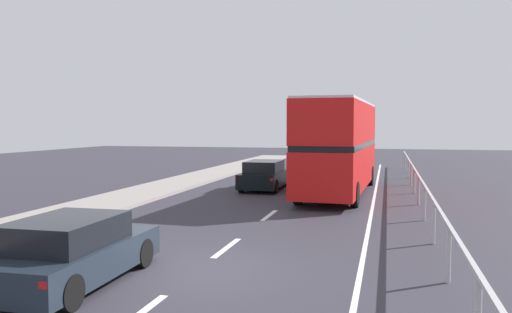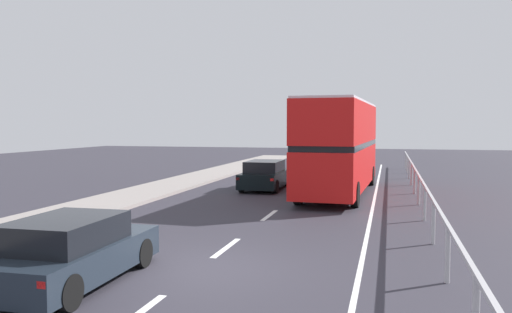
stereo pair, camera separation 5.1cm
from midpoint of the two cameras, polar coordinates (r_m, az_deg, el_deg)
name	(u,v)px [view 2 (the right image)]	position (r m, az deg, el deg)	size (l,w,h in m)	color
ground_plane	(199,271)	(11.82, -6.17, -12.34)	(75.08, 120.00, 0.10)	#2F2D37
lane_paint_markings	(336,212)	(19.26, 8.86, -6.02)	(3.60, 46.00, 0.01)	silver
bridge_side_railing	(422,186)	(19.80, 17.77, -3.10)	(0.10, 42.00, 1.19)	#B5B2B6
double_decker_bus_red	(340,145)	(24.10, 9.25, 1.30)	(2.91, 10.79, 4.23)	red
hatchback_car_near	(71,252)	(11.11, -19.51, -9.79)	(1.92, 4.24, 1.36)	#1E2731
sedan_car_ahead	(265,175)	(25.65, 1.08, -2.08)	(1.86, 4.40, 1.41)	black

